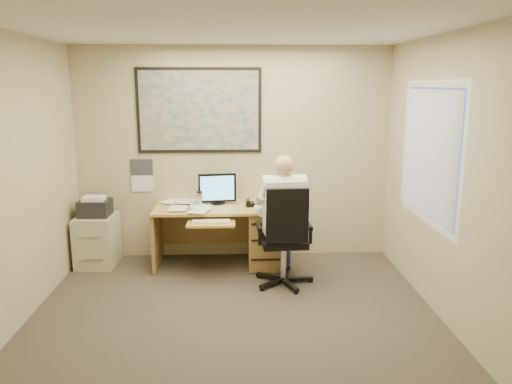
{
  "coord_description": "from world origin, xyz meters",
  "views": [
    {
      "loc": [
        0.03,
        -4.1,
        2.23
      ],
      "look_at": [
        0.25,
        1.3,
        1.05
      ],
      "focal_mm": 35.0,
      "sensor_mm": 36.0,
      "label": 1
    }
  ],
  "objects_px": {
    "filing_cabinet": "(97,236)",
    "office_chair": "(283,257)",
    "desk": "(246,230)",
    "person": "(283,220)"
  },
  "relations": [
    {
      "from": "filing_cabinet",
      "to": "office_chair",
      "type": "relative_size",
      "value": 0.76
    },
    {
      "from": "desk",
      "to": "person",
      "type": "bearing_deg",
      "value": -57.82
    },
    {
      "from": "desk",
      "to": "office_chair",
      "type": "distance_m",
      "value": 0.83
    },
    {
      "from": "office_chair",
      "to": "person",
      "type": "height_order",
      "value": "person"
    },
    {
      "from": "office_chair",
      "to": "person",
      "type": "relative_size",
      "value": 0.79
    },
    {
      "from": "desk",
      "to": "filing_cabinet",
      "type": "distance_m",
      "value": 1.86
    },
    {
      "from": "desk",
      "to": "office_chair",
      "type": "relative_size",
      "value": 1.38
    },
    {
      "from": "desk",
      "to": "person",
      "type": "distance_m",
      "value": 0.81
    },
    {
      "from": "person",
      "to": "office_chair",
      "type": "bearing_deg",
      "value": -97.74
    },
    {
      "from": "person",
      "to": "filing_cabinet",
      "type": "bearing_deg",
      "value": 157.89
    }
  ]
}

